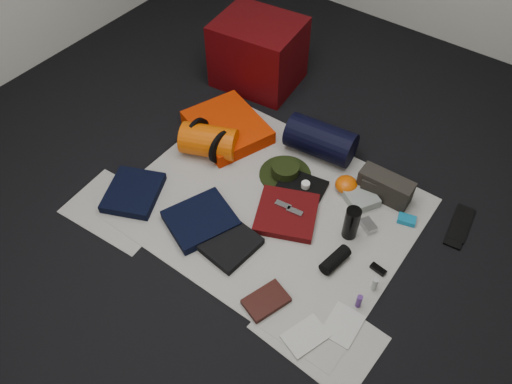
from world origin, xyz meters
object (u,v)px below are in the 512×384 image
Objects in this scene: sleeping_pad at (227,127)px; paperback_book at (266,301)px; compact_camera at (368,225)px; red_cabinet at (258,53)px; navy_duffel at (321,140)px; water_bottle at (351,223)px; stuff_sack at (209,141)px.

sleeping_pad is 2.37× the size of paperback_book.
sleeping_pad is 5.25× the size of compact_camera.
sleeping_pad is (0.17, -0.59, -0.19)m from red_cabinet.
sleeping_pad is 1.14m from compact_camera.
compact_camera is at bearing -39.51° from navy_duffel.
navy_duffel is at bearing 136.39° from water_bottle.
stuff_sack is at bearing -146.96° from compact_camera.
sleeping_pad is 1.50× the size of stuff_sack.
compact_camera reaches higher than paperback_book.
paperback_book is (-0.13, -0.62, -0.09)m from water_bottle.
navy_duffel reaches higher than water_bottle.
red_cabinet is 1.51m from compact_camera.
red_cabinet is at bearing -179.80° from compact_camera.
paperback_book is (0.35, -1.07, -0.10)m from navy_duffel.
water_bottle is at bearing 97.04° from paperback_book.
stuff_sack is at bearing -82.83° from red_cabinet.
water_bottle is at bearing -13.19° from sleeping_pad.
water_bottle is at bearing -1.92° from stuff_sack.
navy_duffel is 2.03× the size of water_bottle.
paperback_book is (0.91, -0.65, -0.09)m from stuff_sack.
red_cabinet is at bearing 146.73° from navy_duffel.
water_bottle is at bearing -40.82° from red_cabinet.
red_cabinet is 0.84m from stuff_sack.
water_bottle reaches higher than stuff_sack.
compact_camera is at bearing -36.09° from red_cabinet.
red_cabinet reaches higher than navy_duffel.
compact_camera is 0.45× the size of paperback_book.
stuff_sack is at bearing -82.94° from sleeping_pad.
navy_duffel is at bearing 18.88° from sleeping_pad.
sleeping_pad is at bearing -167.87° from navy_duffel.
navy_duffel reaches higher than stuff_sack.
navy_duffel is 0.66m from water_bottle.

